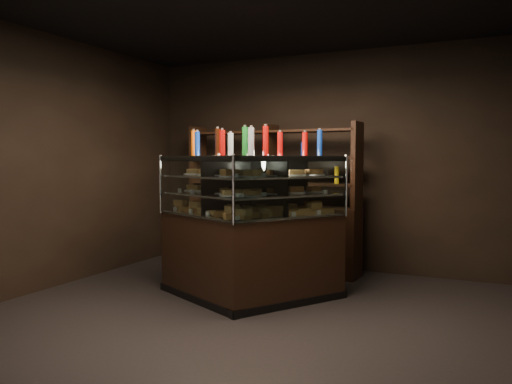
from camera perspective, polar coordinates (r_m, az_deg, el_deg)
ground at (r=5.02m, az=-2.29°, el=-14.01°), size 5.00×5.00×0.00m
room_shell at (r=4.79m, az=-2.36°, el=8.67°), size 5.02×5.02×3.01m
display_case at (r=5.48m, az=-0.99°, el=-6.82°), size 2.08×1.61×1.58m
food_display at (r=5.40m, az=-1.01°, el=0.05°), size 1.66×1.19×0.48m
bottles_top at (r=5.39m, az=-1.00°, el=5.67°), size 1.49×1.05×0.30m
potted_conifer at (r=5.80m, az=8.29°, el=-7.74°), size 0.31×0.31×0.66m
back_shelving at (r=6.91m, az=1.73°, el=-3.92°), size 2.48×0.52×2.00m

